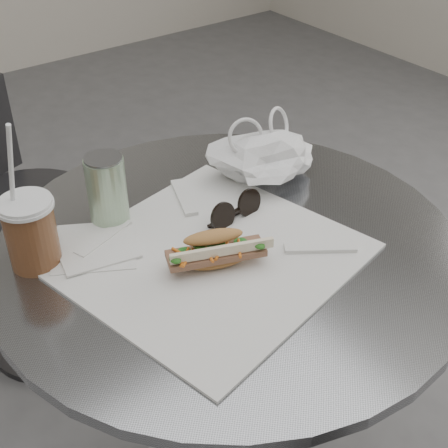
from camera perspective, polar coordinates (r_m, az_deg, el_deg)
cafe_table at (r=1.20m, az=0.33°, el=-12.18°), size 0.76×0.76×0.74m
chair_far at (r=1.76m, az=-17.97°, el=-1.87°), size 0.41×0.43×0.73m
sandwich_paper at (r=0.98m, az=-1.23°, el=-2.99°), size 0.48×0.47×0.00m
banh_mi at (r=0.94m, az=-0.83°, el=-2.40°), size 0.20×0.13×0.06m
iced_coffee at (r=0.98m, az=-17.27°, el=-0.66°), size 0.08×0.08×0.24m
sunglasses at (r=1.05m, az=1.03°, el=1.18°), size 0.11×0.03×0.05m
plastic_bag at (r=1.14m, az=4.00°, el=5.98°), size 0.20×0.16×0.09m
napkin_stack at (r=1.01m, az=-11.69°, el=-2.05°), size 0.18×0.18×0.01m
drink_can at (r=1.04m, az=-10.65°, el=3.01°), size 0.07×0.07×0.12m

